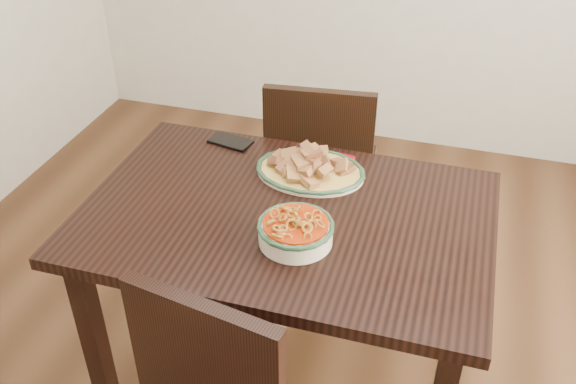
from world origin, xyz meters
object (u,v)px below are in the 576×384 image
(dining_table, at_px, (286,236))
(noodle_bowl, at_px, (296,229))
(smartphone, at_px, (231,142))
(chair_far, at_px, (321,166))
(fish_plate, at_px, (310,163))

(dining_table, height_order, noodle_bowl, noodle_bowl)
(noodle_bowl, bearing_deg, dining_table, 117.66)
(noodle_bowl, height_order, smartphone, noodle_bowl)
(chair_far, height_order, fish_plate, chair_far)
(chair_far, bearing_deg, fish_plate, 92.78)
(fish_plate, bearing_deg, dining_table, -93.87)
(dining_table, height_order, chair_far, chair_far)
(dining_table, relative_size, fish_plate, 3.46)
(noodle_bowl, bearing_deg, smartphone, 128.84)
(dining_table, xyz_separation_m, fish_plate, (0.02, 0.22, 0.14))
(dining_table, relative_size, smartphone, 8.26)
(dining_table, relative_size, noodle_bowl, 5.59)
(dining_table, distance_m, chair_far, 0.69)
(noodle_bowl, bearing_deg, fish_plate, 98.31)
(dining_table, distance_m, noodle_bowl, 0.20)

